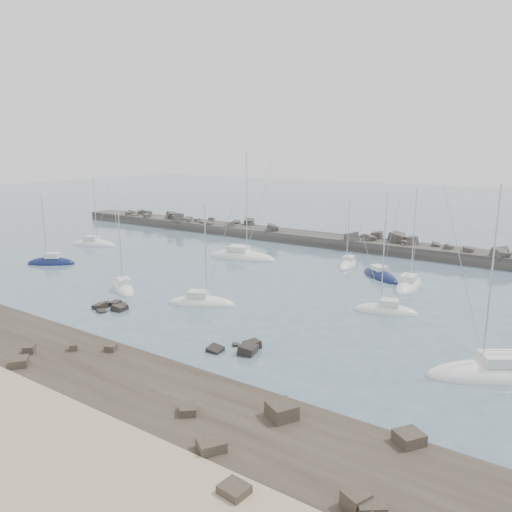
% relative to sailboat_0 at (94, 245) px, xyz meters
% --- Properties ---
extents(ground, '(400.00, 400.00, 0.00)m').
position_rel_sailboat_0_xyz_m(ground, '(36.45, -13.33, -0.15)').
color(ground, '#4A6275').
rests_on(ground, ground).
extents(rock_shelf, '(140.00, 12.30, 2.13)m').
position_rel_sailboat_0_xyz_m(rock_shelf, '(36.75, -35.34, -0.13)').
color(rock_shelf, '#2D251F').
rests_on(rock_shelf, ground).
extents(rock_cluster_near, '(3.94, 3.74, 1.33)m').
position_rel_sailboat_0_xyz_m(rock_cluster_near, '(32.13, -22.56, -0.09)').
color(rock_cluster_near, black).
rests_on(rock_cluster_near, ground).
extents(rock_cluster_far, '(4.29, 4.01, 1.31)m').
position_rel_sailboat_0_xyz_m(rock_cluster_far, '(51.18, -23.91, 0.07)').
color(rock_cluster_far, black).
rests_on(rock_cluster_far, ground).
extents(breakwater, '(115.00, 7.77, 5.23)m').
position_rel_sailboat_0_xyz_m(breakwater, '(29.15, 24.66, 0.16)').
color(breakwater, '#32302C').
rests_on(breakwater, ground).
extents(sailboat_0, '(8.89, 5.45, 13.54)m').
position_rel_sailboat_0_xyz_m(sailboat_0, '(0.00, 0.00, 0.00)').
color(sailboat_0, silver).
rests_on(sailboat_0, ground).
extents(sailboat_1, '(7.30, 6.01, 11.87)m').
position_rel_sailboat_0_xyz_m(sailboat_1, '(7.05, -13.47, 0.01)').
color(sailboat_1, '#101A43').
rests_on(sailboat_1, ground).
extents(sailboat_2, '(12.05, 5.89, 18.12)m').
position_rel_sailboat_0_xyz_m(sailboat_2, '(28.88, 6.54, 0.01)').
color(sailboat_2, silver).
rests_on(sailboat_2, ground).
extents(sailboat_3, '(7.24, 5.58, 11.48)m').
position_rel_sailboat_0_xyz_m(sailboat_3, '(27.34, -16.73, -0.00)').
color(sailboat_3, silver).
rests_on(sailboat_3, ground).
extents(sailboat_4, '(3.22, 7.10, 10.97)m').
position_rel_sailboat_0_xyz_m(sailboat_4, '(45.34, 11.43, -0.01)').
color(sailboat_4, silver).
rests_on(sailboat_4, ground).
extents(sailboat_5, '(8.00, 5.68, 12.35)m').
position_rel_sailboat_0_xyz_m(sailboat_5, '(39.36, -15.73, -0.01)').
color(sailboat_5, silver).
rests_on(sailboat_5, ground).
extents(sailboat_6, '(7.83, 7.01, 12.75)m').
position_rel_sailboat_0_xyz_m(sailboat_6, '(51.86, 7.73, -0.01)').
color(sailboat_6, '#101A43').
rests_on(sailboat_6, ground).
extents(sailboat_7, '(7.23, 4.09, 11.07)m').
position_rel_sailboat_0_xyz_m(sailboat_7, '(57.88, -6.45, -0.01)').
color(sailboat_7, silver).
rests_on(sailboat_7, ground).
extents(sailboat_8, '(3.16, 8.74, 13.64)m').
position_rel_sailboat_0_xyz_m(sailboat_8, '(56.74, 5.06, -0.00)').
color(sailboat_8, silver).
rests_on(sailboat_8, ground).
extents(sailboat_9, '(10.36, 8.50, 16.33)m').
position_rel_sailboat_0_xyz_m(sailboat_9, '(70.35, -16.81, 0.00)').
color(sailboat_9, silver).
rests_on(sailboat_9, ground).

